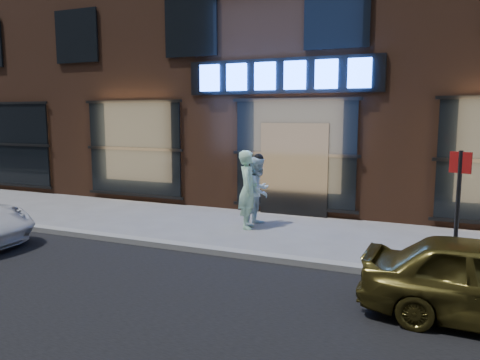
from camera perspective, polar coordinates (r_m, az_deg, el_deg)
The scene contains 6 objects.
ground at distance 8.84m, azimuth -0.91°, elevation -9.26°, with size 90.00×90.00×0.00m, color slate.
curb at distance 8.83m, azimuth -0.91°, elevation -8.89°, with size 60.00×0.25×0.12m, color gray.
storefront_building at distance 16.27m, azimuth 11.09°, elevation 16.80°, with size 30.20×8.28×10.30m.
man_bowtie at distance 10.78m, azimuth 0.96°, elevation -1.17°, with size 0.66×0.43×1.81m, color #B5EEC6.
man_cap at distance 11.11m, azimuth 2.24°, elevation -1.33°, with size 0.80×0.62×1.64m, color white.
sign_post at distance 8.06m, azimuth 25.02°, elevation -2.56°, with size 0.32×0.15×2.07m.
Camera 1 is at (3.44, -7.71, 2.63)m, focal length 35.00 mm.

